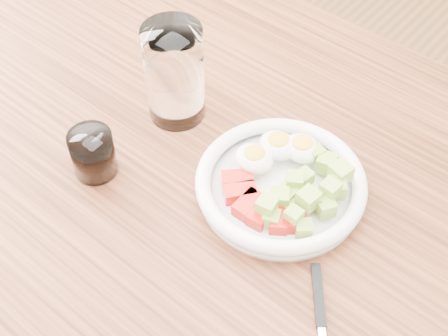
{
  "coord_description": "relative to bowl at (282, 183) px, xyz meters",
  "views": [
    {
      "loc": [
        0.35,
        -0.43,
        1.48
      ],
      "look_at": [
        -0.01,
        0.01,
        0.8
      ],
      "focal_mm": 50.0,
      "sensor_mm": 36.0,
      "label": 1
    }
  ],
  "objects": [
    {
      "name": "dining_table",
      "position": [
        -0.07,
        -0.05,
        -0.12
      ],
      "size": [
        1.5,
        0.9,
        0.77
      ],
      "color": "brown",
      "rests_on": "ground"
    },
    {
      "name": "bowl",
      "position": [
        0.0,
        0.0,
        0.0
      ],
      "size": [
        0.24,
        0.24,
        0.06
      ],
      "color": "white",
      "rests_on": "dining_table"
    },
    {
      "name": "fork",
      "position": [
        0.15,
        -0.12,
        -0.02
      ],
      "size": [
        0.13,
        0.15,
        0.01
      ],
      "color": "black",
      "rests_on": "dining_table"
    },
    {
      "name": "water_glass",
      "position": [
        -0.22,
        0.03,
        0.06
      ],
      "size": [
        0.09,
        0.09,
        0.16
      ],
      "primitive_type": "cylinder",
      "color": "white",
      "rests_on": "dining_table"
    },
    {
      "name": "coffee_glass",
      "position": [
        -0.23,
        -0.14,
        0.01
      ],
      "size": [
        0.06,
        0.06,
        0.07
      ],
      "color": "white",
      "rests_on": "dining_table"
    }
  ]
}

